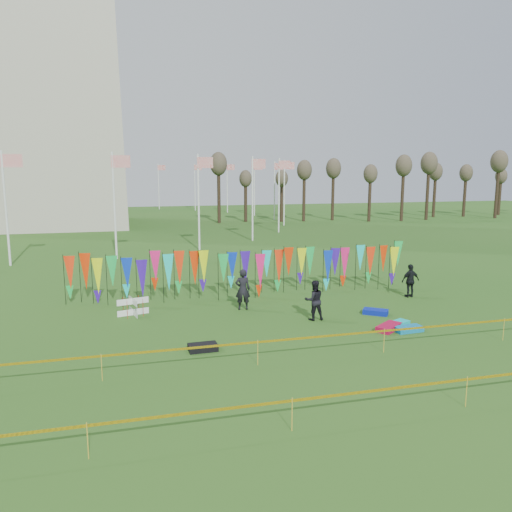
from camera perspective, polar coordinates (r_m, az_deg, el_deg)
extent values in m
plane|color=#265518|center=(20.02, 3.68, -9.46)|extent=(160.00, 160.00, 0.00)
cylinder|color=white|center=(68.96, 2.13, 7.46)|extent=(0.16, 0.16, 8.00)
plane|color=red|center=(69.10, 2.63, 10.20)|extent=(1.40, 0.00, 1.40)
cylinder|color=white|center=(75.67, -0.18, 7.66)|extent=(0.16, 0.16, 8.00)
plane|color=red|center=(75.79, 0.26, 10.16)|extent=(1.40, 0.00, 1.40)
cylinder|color=white|center=(81.62, -3.31, 7.78)|extent=(0.16, 0.16, 8.00)
plane|color=red|center=(81.71, -2.91, 10.10)|extent=(1.40, 0.00, 1.40)
cylinder|color=white|center=(86.59, -7.00, 7.83)|extent=(0.16, 0.16, 8.00)
plane|color=red|center=(86.64, -6.64, 10.02)|extent=(1.40, 0.00, 1.40)
cylinder|color=white|center=(90.42, -11.07, 7.79)|extent=(0.16, 0.16, 8.00)
plane|color=red|center=(90.43, -10.75, 9.90)|extent=(1.40, 0.00, 1.40)
cylinder|color=white|center=(93.02, -15.37, 7.68)|extent=(0.16, 0.16, 8.00)
plane|color=red|center=(92.98, -15.09, 9.72)|extent=(1.40, 0.00, 1.40)
cylinder|color=white|center=(94.30, -19.81, 7.48)|extent=(0.16, 0.16, 8.00)
plane|color=red|center=(94.22, -19.56, 9.50)|extent=(1.40, 0.00, 1.40)
cylinder|color=white|center=(94.25, -24.28, 7.20)|extent=(0.16, 0.16, 8.00)
plane|color=red|center=(94.12, -24.06, 9.22)|extent=(1.40, 0.00, 1.40)
cylinder|color=white|center=(38.84, -26.68, 4.83)|extent=(0.16, 0.16, 8.00)
plane|color=red|center=(38.65, -26.17, 9.76)|extent=(1.40, 0.00, 1.40)
cylinder|color=white|center=(38.98, -15.88, 5.50)|extent=(0.16, 0.16, 8.00)
plane|color=red|center=(38.90, -15.21, 10.39)|extent=(1.40, 0.00, 1.40)
cylinder|color=white|center=(42.20, -6.57, 6.08)|extent=(0.16, 0.16, 8.00)
plane|color=red|center=(42.22, -5.84, 10.58)|extent=(1.40, 0.00, 1.40)
cylinder|color=white|center=(47.70, -0.40, 6.54)|extent=(0.16, 0.16, 8.00)
plane|color=red|center=(47.79, 0.30, 10.50)|extent=(1.40, 0.00, 1.40)
cylinder|color=white|center=(54.49, 2.64, 6.91)|extent=(0.16, 0.16, 8.00)
plane|color=red|center=(54.62, 3.27, 10.37)|extent=(1.40, 0.00, 1.40)
cylinder|color=white|center=(61.77, 3.24, 7.21)|extent=(0.16, 0.16, 8.00)
plane|color=red|center=(61.91, 3.81, 10.27)|extent=(1.40, 0.00, 1.40)
cylinder|color=black|center=(25.94, -21.03, -2.87)|extent=(0.03, 0.03, 2.44)
cone|color=#FE330E|center=(25.84, -20.45, -2.10)|extent=(0.64, 0.64, 1.60)
cylinder|color=black|center=(25.87, -19.56, -2.81)|extent=(0.03, 0.03, 2.44)
cone|color=red|center=(25.78, -18.98, -2.05)|extent=(0.64, 0.64, 1.60)
cylinder|color=black|center=(25.82, -18.08, -2.75)|extent=(0.03, 0.03, 2.44)
cone|color=#E2F90C|center=(25.74, -17.50, -1.99)|extent=(0.64, 0.64, 1.60)
cylinder|color=black|center=(25.79, -16.61, -2.69)|extent=(0.03, 0.03, 2.44)
cone|color=green|center=(25.71, -16.02, -1.92)|extent=(0.64, 0.64, 1.60)
cylinder|color=black|center=(25.77, -15.12, -2.63)|extent=(0.03, 0.03, 2.44)
cone|color=#0B32CA|center=(25.71, -14.53, -1.86)|extent=(0.64, 0.64, 1.60)
cylinder|color=black|center=(25.78, -13.64, -2.57)|extent=(0.03, 0.03, 2.44)
cone|color=#3912A4|center=(25.71, -13.05, -1.80)|extent=(0.64, 0.64, 1.60)
cylinder|color=black|center=(25.79, -12.16, -2.50)|extent=(0.03, 0.03, 2.44)
cone|color=#F41B6E|center=(25.74, -11.57, -1.73)|extent=(0.64, 0.64, 1.60)
cylinder|color=black|center=(25.83, -10.68, -2.44)|extent=(0.03, 0.03, 2.44)
cone|color=#0EDACD|center=(25.78, -10.09, -1.67)|extent=(0.64, 0.64, 1.60)
cylinder|color=black|center=(25.88, -9.21, -2.37)|extent=(0.03, 0.03, 2.44)
cone|color=#FE330E|center=(25.84, -8.61, -1.60)|extent=(0.64, 0.64, 1.60)
cylinder|color=black|center=(25.95, -7.75, -2.30)|extent=(0.03, 0.03, 2.44)
cone|color=red|center=(25.92, -7.15, -1.53)|extent=(0.64, 0.64, 1.60)
cylinder|color=black|center=(26.04, -6.29, -2.23)|extent=(0.03, 0.03, 2.44)
cone|color=#E2F90C|center=(26.01, -5.69, -1.47)|extent=(0.64, 0.64, 1.60)
cylinder|color=black|center=(26.14, -4.84, -2.16)|extent=(0.03, 0.03, 2.44)
cone|color=green|center=(26.13, -4.25, -1.40)|extent=(0.64, 0.64, 1.60)
cylinder|color=black|center=(26.26, -3.41, -2.09)|extent=(0.03, 0.03, 2.44)
cone|color=#0B32CA|center=(26.25, -2.82, -1.33)|extent=(0.64, 0.64, 1.60)
cylinder|color=black|center=(26.40, -1.99, -2.02)|extent=(0.03, 0.03, 2.44)
cone|color=#3912A4|center=(26.40, -1.40, -1.26)|extent=(0.64, 0.64, 1.60)
cylinder|color=black|center=(26.55, -0.59, -1.94)|extent=(0.03, 0.03, 2.44)
cone|color=#F41B6E|center=(26.56, 0.00, -1.19)|extent=(0.64, 0.64, 1.60)
cylinder|color=black|center=(26.72, 0.80, -1.87)|extent=(0.03, 0.03, 2.44)
cone|color=#0EDACD|center=(26.73, 1.38, -1.12)|extent=(0.64, 0.64, 1.60)
cylinder|color=black|center=(26.90, 2.17, -1.80)|extent=(0.03, 0.03, 2.44)
cone|color=#FE330E|center=(26.92, 2.74, -1.05)|extent=(0.64, 0.64, 1.60)
cylinder|color=black|center=(27.10, 3.52, -1.73)|extent=(0.03, 0.03, 2.44)
cone|color=red|center=(27.13, 4.08, -0.99)|extent=(0.64, 0.64, 1.60)
cylinder|color=black|center=(27.32, 4.84, -1.65)|extent=(0.03, 0.03, 2.44)
cone|color=#E2F90C|center=(27.35, 5.41, -0.92)|extent=(0.64, 0.64, 1.60)
cylinder|color=black|center=(27.54, 6.15, -1.58)|extent=(0.03, 0.03, 2.44)
cone|color=green|center=(27.58, 6.71, -0.85)|extent=(0.64, 0.64, 1.60)
cylinder|color=black|center=(27.79, 7.44, -1.51)|extent=(0.03, 0.03, 2.44)
cone|color=#0B32CA|center=(27.83, 7.98, -0.79)|extent=(0.64, 0.64, 1.60)
cylinder|color=black|center=(28.04, 8.70, -1.44)|extent=(0.03, 0.03, 2.44)
cone|color=#3912A4|center=(28.09, 9.24, -0.72)|extent=(0.64, 0.64, 1.60)
cylinder|color=black|center=(28.31, 9.94, -1.36)|extent=(0.03, 0.03, 2.44)
cone|color=#F41B6E|center=(28.37, 10.47, -0.66)|extent=(0.64, 0.64, 1.60)
cylinder|color=black|center=(28.59, 11.15, -1.29)|extent=(0.03, 0.03, 2.44)
cone|color=#0EDACD|center=(28.66, 11.68, -0.59)|extent=(0.64, 0.64, 1.60)
cylinder|color=black|center=(28.89, 12.34, -1.23)|extent=(0.03, 0.03, 2.44)
cone|color=#FE330E|center=(28.96, 12.86, -0.53)|extent=(0.64, 0.64, 1.60)
cylinder|color=black|center=(29.20, 13.51, -1.16)|extent=(0.03, 0.03, 2.44)
cone|color=red|center=(29.27, 14.01, -0.47)|extent=(0.64, 0.64, 1.60)
cylinder|color=black|center=(29.52, 14.65, -1.09)|extent=(0.03, 0.03, 2.44)
cone|color=#E2F90C|center=(29.59, 15.15, -0.41)|extent=(0.64, 0.64, 1.60)
cylinder|color=black|center=(29.85, 15.76, -1.02)|extent=(0.03, 0.03, 2.44)
cone|color=green|center=(29.93, 16.25, -0.35)|extent=(0.64, 0.64, 1.60)
cube|color=#F2C105|center=(17.72, 6.08, -9.26)|extent=(26.00, 0.01, 0.08)
cylinder|color=gold|center=(16.81, -17.40, -12.06)|extent=(0.02, 0.02, 0.90)
cylinder|color=gold|center=(17.26, -0.27, -11.02)|extent=(0.02, 0.02, 0.90)
cylinder|color=gold|center=(19.07, 14.63, -9.32)|extent=(0.02, 0.02, 0.90)
cylinder|color=gold|center=(21.89, 26.22, -7.55)|extent=(0.02, 0.02, 0.90)
cube|color=#F2C105|center=(13.93, 12.85, -14.84)|extent=(26.00, 0.01, 0.08)
cylinder|color=gold|center=(12.75, -18.28, -19.37)|extent=(0.02, 0.02, 0.90)
cylinder|color=gold|center=(13.35, 4.78, -17.51)|extent=(0.02, 0.02, 0.90)
cylinder|color=gold|center=(15.61, 22.91, -14.11)|extent=(0.02, 0.02, 0.90)
cylinder|color=#322519|center=(63.18, -3.81, 6.53)|extent=(0.44, 0.44, 6.40)
ellipsoid|color=#4E4434|center=(63.10, -3.85, 9.58)|extent=(1.92, 1.92, 2.56)
cylinder|color=#322519|center=(64.07, -0.28, 6.60)|extent=(0.44, 0.44, 6.40)
ellipsoid|color=#4E4434|center=(63.98, -0.28, 9.60)|extent=(1.92, 1.92, 2.56)
cylinder|color=#322519|center=(65.18, 3.15, 6.63)|extent=(0.44, 0.44, 6.40)
ellipsoid|color=#4E4434|center=(65.10, 3.18, 9.59)|extent=(1.92, 1.92, 2.56)
cylinder|color=#322519|center=(66.52, 6.45, 6.65)|extent=(0.44, 0.44, 6.40)
ellipsoid|color=#4E4434|center=(66.44, 6.51, 9.54)|extent=(1.92, 1.92, 2.56)
cylinder|color=#322519|center=(68.07, 9.61, 6.64)|extent=(0.44, 0.44, 6.40)
ellipsoid|color=#4E4434|center=(67.99, 9.69, 9.47)|extent=(1.92, 1.92, 2.56)
cylinder|color=#322519|center=(69.82, 12.63, 6.61)|extent=(0.44, 0.44, 6.40)
ellipsoid|color=#4E4434|center=(69.74, 12.73, 9.37)|extent=(1.92, 1.92, 2.56)
cylinder|color=#322519|center=(71.74, 15.49, 6.57)|extent=(0.44, 0.44, 6.40)
ellipsoid|color=#4E4434|center=(71.66, 15.61, 9.25)|extent=(1.92, 1.92, 2.56)
cylinder|color=#322519|center=(73.83, 18.19, 6.52)|extent=(0.44, 0.44, 6.40)
ellipsoid|color=#4E4434|center=(73.76, 18.32, 9.12)|extent=(1.92, 1.92, 2.56)
cylinder|color=#322519|center=(76.08, 20.73, 6.45)|extent=(0.44, 0.44, 6.40)
ellipsoid|color=#4E4434|center=(76.00, 20.88, 8.98)|extent=(1.92, 1.92, 2.56)
cylinder|color=#322519|center=(78.46, 23.13, 6.38)|extent=(0.44, 0.44, 6.40)
ellipsoid|color=#4E4434|center=(78.39, 23.29, 8.83)|extent=(1.92, 1.92, 2.56)
cylinder|color=#322519|center=(80.97, 25.38, 6.30)|extent=(0.44, 0.44, 6.40)
ellipsoid|color=#4E4434|center=(80.90, 25.55, 8.67)|extent=(1.92, 1.92, 2.56)
cylinder|color=red|center=(23.36, -14.74, -5.91)|extent=(0.02, 0.02, 0.83)
cylinder|color=red|center=(23.36, -12.96, -5.84)|extent=(0.02, 0.02, 0.83)
cylinder|color=red|center=(24.05, -14.75, -5.46)|extent=(0.02, 0.02, 0.83)
cylinder|color=red|center=(24.06, -13.02, -5.39)|extent=(0.02, 0.02, 0.83)
imported|color=black|center=(23.86, -1.53, -3.84)|extent=(0.80, 0.64, 1.97)
imported|color=black|center=(22.39, 6.66, -5.03)|extent=(0.90, 0.59, 1.80)
imported|color=black|center=(27.47, 17.23, -2.71)|extent=(1.07, 0.65, 1.76)
cube|color=#0DCDCF|center=(22.39, 15.95, -7.46)|extent=(1.16, 0.91, 0.21)
cube|color=#0B20B5|center=(23.93, 13.50, -6.22)|extent=(1.24, 1.12, 0.23)
cube|color=#B50C39|center=(21.76, 14.93, -7.87)|extent=(1.41, 1.24, 0.24)
cube|color=black|center=(18.84, -6.09, -10.34)|extent=(1.09, 0.65, 0.25)
cube|color=#0D7EB8|center=(21.79, 17.03, -7.97)|extent=(1.20, 0.65, 0.22)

